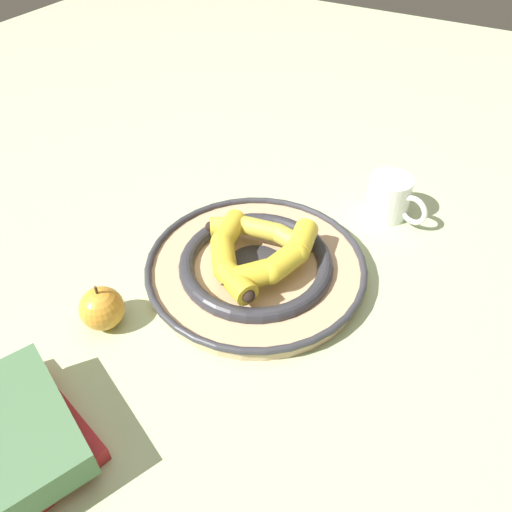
{
  "coord_description": "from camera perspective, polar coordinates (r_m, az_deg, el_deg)",
  "views": [
    {
      "loc": [
        -0.52,
        -0.26,
        0.57
      ],
      "look_at": [
        -0.02,
        0.02,
        0.04
      ],
      "focal_mm": 35.0,
      "sensor_mm": 36.0,
      "label": 1
    }
  ],
  "objects": [
    {
      "name": "book_stack",
      "position": [
        0.67,
        -26.42,
        -18.01
      ],
      "size": [
        0.2,
        0.23,
        0.07
      ],
      "rotation": [
        0.0,
        0.0,
        1.33
      ],
      "color": "#AD2328",
      "rests_on": "ground_plane"
    },
    {
      "name": "decorative_bowl",
      "position": [
        0.8,
        0.0,
        -1.19
      ],
      "size": [
        0.35,
        0.35,
        0.04
      ],
      "color": "tan",
      "rests_on": "ground_plane"
    },
    {
      "name": "apple",
      "position": [
        0.75,
        -17.2,
        -5.74
      ],
      "size": [
        0.06,
        0.06,
        0.08
      ],
      "color": "gold",
      "rests_on": "ground_plane"
    },
    {
      "name": "banana_b",
      "position": [
        0.76,
        -3.12,
        0.28
      ],
      "size": [
        0.18,
        0.13,
        0.04
      ],
      "rotation": [
        0.0,
        0.0,
        3.78
      ],
      "color": "gold",
      "rests_on": "decorative_bowl"
    },
    {
      "name": "ground_plane",
      "position": [
        0.81,
        2.02,
        -1.76
      ],
      "size": [
        2.8,
        2.8,
        0.0
      ],
      "primitive_type": "plane",
      "color": "#B2C693"
    },
    {
      "name": "banana_c",
      "position": [
        0.75,
        2.6,
        -0.5
      ],
      "size": [
        0.2,
        0.1,
        0.04
      ],
      "rotation": [
        0.0,
        0.0,
        6.03
      ],
      "color": "yellow",
      "rests_on": "decorative_bowl"
    },
    {
      "name": "banana_a",
      "position": [
        0.81,
        0.7,
        2.76
      ],
      "size": [
        0.07,
        0.18,
        0.03
      ],
      "rotation": [
        0.0,
        0.0,
        1.74
      ],
      "color": "gold",
      "rests_on": "decorative_bowl"
    },
    {
      "name": "coffee_mug",
      "position": [
        0.94,
        15.03,
        6.53
      ],
      "size": [
        0.08,
        0.12,
        0.08
      ],
      "rotation": [
        0.0,
        0.0,
        4.38
      ],
      "color": "white",
      "rests_on": "ground_plane"
    }
  ]
}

